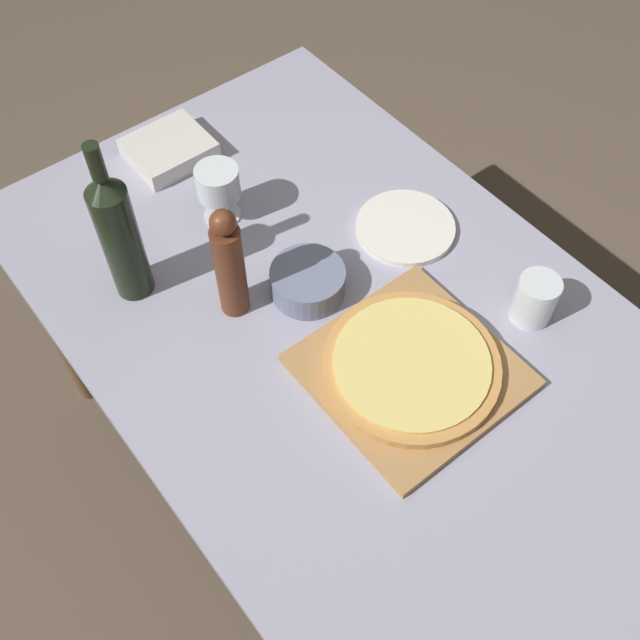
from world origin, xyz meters
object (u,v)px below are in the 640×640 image
Objects in this scene: wine_glass at (218,184)px; small_bowl at (308,282)px; pepper_mill at (229,265)px; wine_bottle at (119,235)px; pizza at (411,365)px.

wine_glass is 0.28m from small_bowl.
pepper_mill reaches higher than wine_glass.
wine_bottle is 2.47× the size of small_bowl.
pizza is 2.51× the size of wine_glass.
pizza is at bearing -63.39° from pepper_mill.
wine_glass reaches higher than pizza.
pizza is 2.19× the size of small_bowl.
wine_bottle is 0.25m from wine_glass.
small_bowl reaches higher than pizza.
pepper_mill is at bearing 116.61° from pizza.
wine_bottle reaches higher than wine_glass.
pizza is 1.24× the size of pepper_mill.
pizza is 0.26m from small_bowl.
small_bowl is at bearing -86.17° from wine_glass.
small_bowl is (-0.03, 0.26, -0.00)m from pizza.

